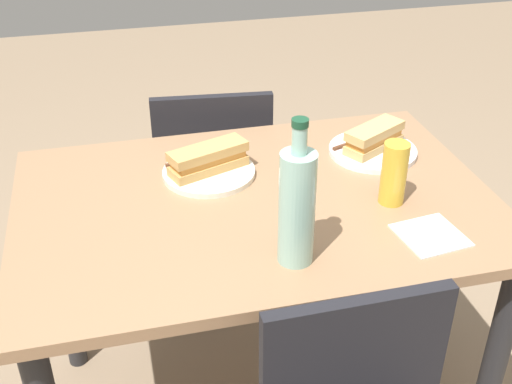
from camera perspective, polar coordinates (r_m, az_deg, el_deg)
dining_table at (r=1.69m, az=-0.00°, el=-4.06°), size 1.19×0.80×0.77m
chair_far at (r=2.27m, az=-3.79°, el=0.91°), size 0.44×0.44×0.84m
plate_near at (r=1.85m, az=10.18°, el=3.56°), size 0.24×0.24×0.01m
baguette_sandwich_near at (r=1.84m, az=10.30°, el=4.71°), size 0.19×0.15×0.07m
knife_near at (r=1.87m, az=8.63°, el=4.35°), size 0.17×0.08×0.01m
plate_far at (r=1.72m, az=-4.15°, el=1.72°), size 0.24×0.24×0.01m
baguette_sandwich_far at (r=1.70m, az=-4.20°, el=2.94°), size 0.22×0.14×0.07m
knife_far at (r=1.76m, az=-5.43°, el=2.70°), size 0.18×0.03×0.01m
water_bottle at (r=1.34m, az=3.61°, el=-1.22°), size 0.08×0.08×0.33m
beer_glass at (r=1.60m, az=11.99°, el=1.61°), size 0.06×0.06×0.16m
paper_napkin at (r=1.54m, az=15.04°, el=-3.68°), size 0.16×0.16×0.00m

